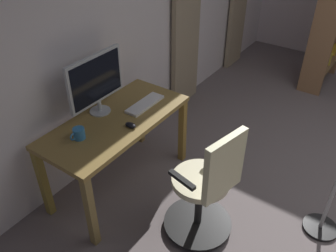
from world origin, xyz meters
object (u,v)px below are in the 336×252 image
at_px(office_chair, 207,189).
at_px(desk, 117,129).
at_px(bookshelf, 327,23).
at_px(mug_tea, 79,134).
at_px(computer_keyboard, 145,104).
at_px(computer_monitor, 96,81).
at_px(computer_mouse, 131,125).

bearing_deg(office_chair, desk, 100.17).
xyz_separation_m(desk, bookshelf, (-3.14, 0.86, 0.21)).
height_order(desk, mug_tea, mug_tea).
bearing_deg(computer_keyboard, mug_tea, -9.73).
height_order(computer_monitor, bookshelf, bookshelf).
bearing_deg(computer_keyboard, computer_mouse, 18.78).
height_order(mug_tea, bookshelf, bookshelf).
bearing_deg(desk, bookshelf, 164.64).
bearing_deg(desk, computer_mouse, 84.88).
height_order(desk, computer_mouse, computer_mouse).
relative_size(office_chair, computer_mouse, 10.26).
distance_m(desk, office_chair, 0.92).
xyz_separation_m(computer_monitor, computer_keyboard, (-0.30, 0.25, -0.28)).
distance_m(computer_monitor, computer_keyboard, 0.49).
bearing_deg(computer_mouse, desk, -95.12).
distance_m(office_chair, mug_tea, 1.06).
relative_size(desk, mug_tea, 9.91).
height_order(office_chair, mug_tea, office_chair).
xyz_separation_m(computer_keyboard, mug_tea, (0.67, -0.12, 0.03)).
bearing_deg(computer_mouse, bookshelf, 167.74).
relative_size(desk, bookshelf, 0.80).
distance_m(computer_mouse, bookshelf, 3.23).
xyz_separation_m(computer_mouse, bookshelf, (-3.15, 0.69, 0.08)).
relative_size(computer_monitor, bookshelf, 0.35).
relative_size(desk, office_chair, 1.29).
height_order(office_chair, bookshelf, bookshelf).
xyz_separation_m(desk, computer_keyboard, (-0.31, 0.06, 0.12)).
distance_m(office_chair, computer_monitor, 1.23).
distance_m(desk, computer_monitor, 0.44).
xyz_separation_m(computer_monitor, computer_mouse, (0.03, 0.37, -0.28)).
distance_m(computer_keyboard, computer_mouse, 0.35).
relative_size(office_chair, mug_tea, 7.65).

